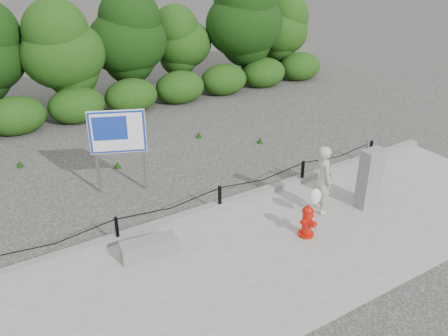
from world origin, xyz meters
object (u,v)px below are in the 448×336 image
(fire_hydrant, at_px, (307,221))
(advertising_sign, at_px, (118,136))
(concrete_block, at_px, (149,247))
(utility_cabinet, at_px, (370,178))
(pedestrian, at_px, (323,181))

(fire_hydrant, bearing_deg, advertising_sign, 108.85)
(advertising_sign, bearing_deg, concrete_block, -77.54)
(fire_hydrant, height_order, advertising_sign, advertising_sign)
(fire_hydrant, xyz_separation_m, utility_cabinet, (2.04, 0.21, 0.37))
(fire_hydrant, distance_m, advertising_sign, 4.91)
(fire_hydrant, xyz_separation_m, advertising_sign, (-2.56, 4.05, 1.09))
(pedestrian, bearing_deg, concrete_block, 103.16)
(pedestrian, bearing_deg, advertising_sign, 66.15)
(concrete_block, xyz_separation_m, advertising_sign, (0.58, 2.90, 1.27))
(fire_hydrant, distance_m, concrete_block, 3.34)
(concrete_block, bearing_deg, fire_hydrant, -20.13)
(fire_hydrant, height_order, utility_cabinet, utility_cabinet)
(concrete_block, height_order, advertising_sign, advertising_sign)
(concrete_block, bearing_deg, utility_cabinet, -10.30)
(pedestrian, distance_m, advertising_sign, 4.95)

